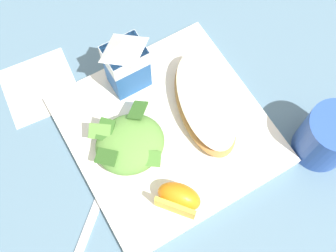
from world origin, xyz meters
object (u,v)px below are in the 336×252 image
(milk_carton, at_px, (126,62))
(metal_fork, at_px, (92,219))
(white_plate, at_px, (168,131))
(cheesy_pizza_bread, at_px, (205,104))
(paper_napkin, at_px, (40,87))
(orange_wedge_front, at_px, (179,198))
(green_salad_pile, at_px, (130,144))
(drinking_blue_cup, at_px, (327,137))

(milk_carton, xyz_separation_m, metal_fork, (-0.15, -0.16, -0.07))
(white_plate, distance_m, cheesy_pizza_bread, 0.07)
(white_plate, height_order, paper_napkin, white_plate)
(white_plate, relative_size, orange_wedge_front, 4.04)
(green_salad_pile, bearing_deg, metal_fork, -148.52)
(green_salad_pile, bearing_deg, milk_carton, 62.61)
(drinking_blue_cup, bearing_deg, green_salad_pile, 151.07)
(metal_fork, bearing_deg, orange_wedge_front, -20.44)
(green_salad_pile, relative_size, paper_napkin, 0.98)
(cheesy_pizza_bread, relative_size, drinking_blue_cup, 2.09)
(milk_carton, bearing_deg, cheesy_pizza_bread, -53.03)
(green_salad_pile, distance_m, orange_wedge_front, 0.10)
(cheesy_pizza_bread, bearing_deg, drinking_blue_cup, -48.58)
(orange_wedge_front, distance_m, metal_fork, 0.13)
(cheesy_pizza_bread, xyz_separation_m, green_salad_pile, (-0.13, 0.00, 0.00))
(paper_napkin, xyz_separation_m, drinking_blue_cup, (0.32, -0.30, 0.04))
(drinking_blue_cup, bearing_deg, milk_carton, 129.58)
(orange_wedge_front, height_order, drinking_blue_cup, drinking_blue_cup)
(cheesy_pizza_bread, bearing_deg, orange_wedge_front, -136.79)
(paper_napkin, height_order, metal_fork, metal_fork)
(green_salad_pile, xyz_separation_m, metal_fork, (-0.10, -0.06, -0.03))
(cheesy_pizza_bread, relative_size, orange_wedge_front, 2.67)
(paper_napkin, xyz_separation_m, metal_fork, (-0.02, -0.23, 0.00))
(white_plate, height_order, cheesy_pizza_bread, cheesy_pizza_bread)
(cheesy_pizza_bread, xyz_separation_m, metal_fork, (-0.22, -0.06, -0.03))
(white_plate, relative_size, paper_napkin, 2.55)
(cheesy_pizza_bread, relative_size, green_salad_pile, 1.71)
(milk_carton, xyz_separation_m, drinking_blue_cup, (0.19, -0.23, -0.03))
(green_salad_pile, relative_size, orange_wedge_front, 1.56)
(milk_carton, bearing_deg, drinking_blue_cup, -50.42)
(white_plate, bearing_deg, green_salad_pile, 179.81)
(white_plate, distance_m, drinking_blue_cup, 0.23)
(white_plate, height_order, green_salad_pile, green_salad_pile)
(green_salad_pile, height_order, milk_carton, milk_carton)
(orange_wedge_front, distance_m, drinking_blue_cup, 0.23)
(milk_carton, relative_size, drinking_blue_cup, 1.24)
(milk_carton, xyz_separation_m, orange_wedge_front, (-0.03, -0.20, -0.04))
(cheesy_pizza_bread, height_order, metal_fork, cheesy_pizza_bread)
(white_plate, bearing_deg, milk_carton, 96.73)
(green_salad_pile, relative_size, drinking_blue_cup, 1.22)
(white_plate, bearing_deg, cheesy_pizza_bread, -1.11)
(green_salad_pile, distance_m, drinking_blue_cup, 0.28)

